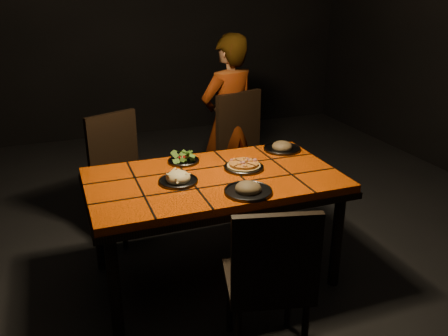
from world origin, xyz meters
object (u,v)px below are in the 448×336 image
object	(u,v)px
chair_far_right	(247,145)
diner	(229,122)
plate_pizza	(244,166)
chair_near	(270,277)
chair_far_left	(121,167)
plate_pasta	(178,179)
dining_table	(214,187)

from	to	relation	value
chair_far_right	diner	distance (m)	0.27
plate_pizza	chair_far_right	bearing A→B (deg)	65.64
chair_near	chair_far_left	distance (m)	1.80
chair_near	plate_pasta	size ratio (longest dim) A/B	3.82
plate_pizza	chair_far_left	bearing A→B (deg)	129.80
dining_table	chair_near	world-z (taller)	chair_near
chair_far_left	plate_pizza	size ratio (longest dim) A/B	3.20
dining_table	plate_pizza	xyz separation A→B (m)	(0.23, 0.05, 0.10)
plate_pizza	dining_table	bearing A→B (deg)	-166.70
chair_far_right	plate_pasta	bearing A→B (deg)	-149.84
chair_far_left	diner	distance (m)	1.04
chair_near	diner	world-z (taller)	diner
chair_far_left	diner	size ratio (longest dim) A/B	0.63
chair_near	chair_far_right	world-z (taller)	chair_far_right
chair_near	plate_pizza	size ratio (longest dim) A/B	3.12
dining_table	chair_far_right	bearing A→B (deg)	55.99
plate_pizza	plate_pasta	distance (m)	0.48
diner	plate_pizza	xyz separation A→B (m)	(-0.30, -1.06, 0.01)
chair_far_right	diner	xyz separation A→B (m)	(-0.10, 0.19, 0.17)
chair_far_left	diner	xyz separation A→B (m)	(0.99, 0.23, 0.21)
chair_near	plate_pizza	distance (m)	0.97
dining_table	chair_far_left	distance (m)	1.01
chair_far_left	dining_table	bearing A→B (deg)	-85.44
dining_table	plate_pasta	bearing A→B (deg)	-175.82
chair_near	chair_far_right	size ratio (longest dim) A/B	0.91
plate_pasta	chair_far_right	bearing A→B (deg)	47.47
chair_far_left	chair_far_right	size ratio (longest dim) A/B	0.93
dining_table	diner	distance (m)	1.24
chair_near	diner	distance (m)	2.05
chair_far_right	plate_pizza	xyz separation A→B (m)	(-0.39, -0.87, 0.18)
dining_table	chair_near	xyz separation A→B (m)	(-0.00, -0.86, -0.13)
chair_near	chair_far_left	world-z (taller)	chair_far_left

